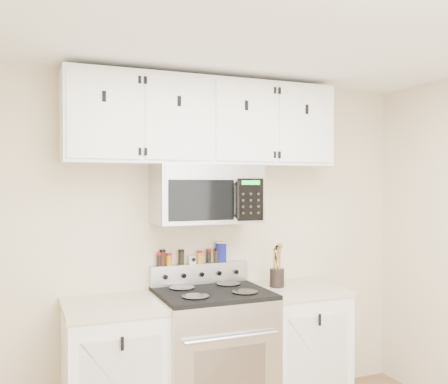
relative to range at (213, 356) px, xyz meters
name	(u,v)px	position (x,y,z in m)	size (l,w,h in m)	color
back_wall	(198,243)	(0.00, 0.32, 0.76)	(3.50, 0.01, 2.50)	beige
ceiling	(330,1)	(0.00, -1.43, 2.01)	(3.50, 3.50, 0.01)	white
range	(213,356)	(0.00, 0.00, 0.00)	(0.76, 0.65, 1.10)	#B7B7BA
base_cabinet_left	(113,372)	(-0.69, 0.02, -0.03)	(0.64, 0.62, 0.92)	white
base_cabinet_right	(296,347)	(0.69, 0.02, -0.03)	(0.64, 0.62, 0.92)	white
microwave	(207,194)	(0.00, 0.13, 1.14)	(0.76, 0.44, 0.42)	#9E9EA3
upper_cabinets	(205,122)	(0.00, 0.15, 1.66)	(2.00, 0.35, 0.62)	white
utensil_crock	(277,276)	(0.54, 0.07, 0.51)	(0.11, 0.11, 0.32)	black
kitchen_timer	(193,260)	(-0.05, 0.28, 0.64)	(0.05, 0.04, 0.06)	silver
salt_canister	(221,252)	(0.17, 0.28, 0.69)	(0.09, 0.09, 0.16)	navy
spice_jar_0	(159,259)	(-0.31, 0.28, 0.66)	(0.04, 0.04, 0.10)	black
spice_jar_1	(163,258)	(-0.29, 0.28, 0.67)	(0.04, 0.04, 0.12)	#381B0D
spice_jar_2	(169,259)	(-0.24, 0.28, 0.66)	(0.04, 0.04, 0.09)	#C28516
spice_jar_3	(181,257)	(-0.14, 0.28, 0.67)	(0.05, 0.05, 0.11)	black
spice_jar_4	(200,257)	(0.00, 0.28, 0.66)	(0.04, 0.04, 0.10)	gold
spice_jar_5	(209,256)	(0.08, 0.28, 0.67)	(0.04, 0.04, 0.11)	black
spice_jar_6	(217,255)	(0.14, 0.28, 0.67)	(0.04, 0.04, 0.11)	#42260F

